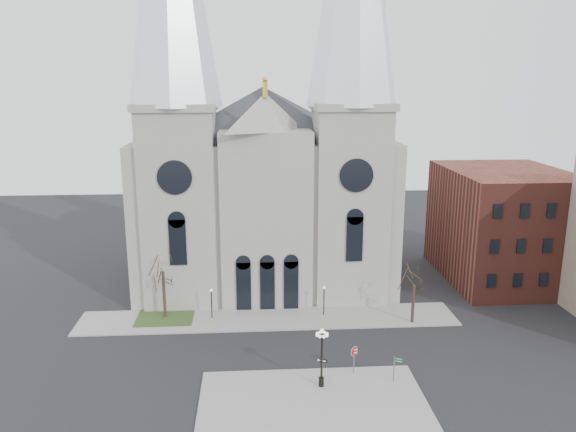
{
  "coord_description": "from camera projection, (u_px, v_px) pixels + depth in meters",
  "views": [
    {
      "loc": [
        -1.6,
        -44.44,
        24.9
      ],
      "look_at": [
        1.9,
        8.0,
        12.03
      ],
      "focal_mm": 35.0,
      "sensor_mm": 36.0,
      "label": 1
    }
  ],
  "objects": [
    {
      "name": "sidewalk_near",
      "position": [
        313.0,
        401.0,
        44.42
      ],
      "size": [
        18.0,
        10.0,
        0.14
      ],
      "primitive_type": "cube",
      "color": "gray",
      "rests_on": "ground"
    },
    {
      "name": "sidewalk_far",
      "position": [
        268.0,
        319.0,
        59.74
      ],
      "size": [
        40.0,
        6.0,
        0.14
      ],
      "primitive_type": "cube",
      "color": "gray",
      "rests_on": "ground"
    },
    {
      "name": "tree_left",
      "position": [
        163.0,
        269.0,
        58.69
      ],
      "size": [
        3.2,
        3.2,
        7.5
      ],
      "color": "black",
      "rests_on": "ground"
    },
    {
      "name": "ground",
      "position": [
        272.0,
        371.0,
        49.09
      ],
      "size": [
        160.0,
        160.0,
        0.0
      ],
      "primitive_type": "plane",
      "color": "black",
      "rests_on": "ground"
    },
    {
      "name": "street_name_sign",
      "position": [
        395.0,
        367.0,
        46.83
      ],
      "size": [
        0.7,
        0.31,
        2.31
      ],
      "rotation": [
        0.0,
        0.0,
        -0.37
      ],
      "color": "slate",
      "rests_on": "sidewalk_near"
    },
    {
      "name": "ped_lamp_right",
      "position": [
        324.0,
        295.0,
        60.07
      ],
      "size": [
        0.32,
        0.32,
        3.26
      ],
      "color": "black",
      "rests_on": "sidewalk_far"
    },
    {
      "name": "ped_lamp_left",
      "position": [
        211.0,
        298.0,
        59.3
      ],
      "size": [
        0.32,
        0.32,
        3.26
      ],
      "color": "black",
      "rests_on": "sidewalk_far"
    },
    {
      "name": "globe_lamp",
      "position": [
        322.0,
        350.0,
        45.72
      ],
      "size": [
        1.33,
        1.33,
        5.15
      ],
      "rotation": [
        0.0,
        0.0,
        0.23
      ],
      "color": "black",
      "rests_on": "sidewalk_near"
    },
    {
      "name": "grass_patch",
      "position": [
        165.0,
        317.0,
        59.99
      ],
      "size": [
        6.0,
        5.0,
        0.18
      ],
      "primitive_type": "cube",
      "color": "#2F4A1F",
      "rests_on": "ground"
    },
    {
      "name": "tree_right",
      "position": [
        414.0,
        283.0,
        57.72
      ],
      "size": [
        3.2,
        3.2,
        6.0
      ],
      "color": "black",
      "rests_on": "ground"
    },
    {
      "name": "bg_building_brick",
      "position": [
        503.0,
        225.0,
        70.69
      ],
      "size": [
        14.0,
        18.0,
        14.0
      ],
      "primitive_type": "cube",
      "color": "brown",
      "rests_on": "ground"
    },
    {
      "name": "one_way_sign",
      "position": [
        322.0,
        365.0,
        47.25
      ],
      "size": [
        0.8,
        0.4,
        1.97
      ],
      "rotation": [
        0.0,
        0.0,
        -0.44
      ],
      "color": "slate",
      "rests_on": "sidewalk_near"
    },
    {
      "name": "stop_sign",
      "position": [
        354.0,
        354.0,
        48.09
      ],
      "size": [
        0.89,
        0.29,
        2.55
      ],
      "rotation": [
        0.0,
        0.0,
        0.3
      ],
      "color": "slate",
      "rests_on": "sidewalk_near"
    },
    {
      "name": "cathedral",
      "position": [
        264.0,
        134.0,
        66.85
      ],
      "size": [
        33.0,
        26.66,
        54.0
      ],
      "color": "#9E9B93",
      "rests_on": "ground"
    }
  ]
}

